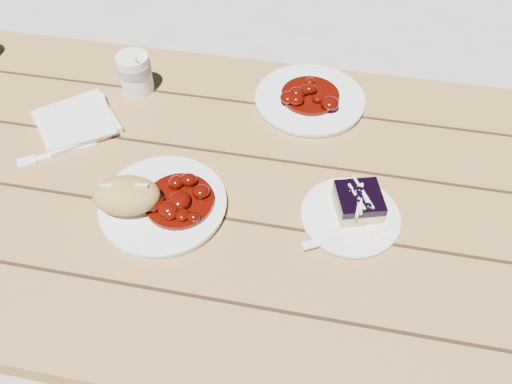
% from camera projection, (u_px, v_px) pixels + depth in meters
% --- Properties ---
extents(ground, '(60.00, 60.00, 0.00)m').
position_uv_depth(ground, '(254.00, 347.00, 1.52)').
color(ground, '#B0AA9F').
rests_on(ground, ground).
extents(picnic_table, '(2.00, 1.55, 0.75)m').
position_uv_depth(picnic_table, '(253.00, 237.00, 1.07)').
color(picnic_table, brown).
rests_on(picnic_table, ground).
extents(main_plate, '(0.22, 0.22, 0.02)m').
position_uv_depth(main_plate, '(163.00, 205.00, 0.91)').
color(main_plate, white).
rests_on(main_plate, picnic_table).
extents(goulash_stew, '(0.13, 0.13, 0.04)m').
position_uv_depth(goulash_stew, '(178.00, 195.00, 0.88)').
color(goulash_stew, '#490802').
rests_on(goulash_stew, main_plate).
extents(bread_roll, '(0.13, 0.10, 0.06)m').
position_uv_depth(bread_roll, '(126.00, 196.00, 0.87)').
color(bread_roll, '#B48F45').
rests_on(bread_roll, main_plate).
extents(dessert_plate, '(0.17, 0.17, 0.01)m').
position_uv_depth(dessert_plate, '(350.00, 217.00, 0.89)').
color(dessert_plate, white).
rests_on(dessert_plate, picnic_table).
extents(blueberry_cake, '(0.10, 0.10, 0.05)m').
position_uv_depth(blueberry_cake, '(358.00, 202.00, 0.88)').
color(blueberry_cake, '#E2C27B').
rests_on(blueberry_cake, dessert_plate).
extents(fork_dessert, '(0.15, 0.10, 0.00)m').
position_uv_depth(fork_dessert, '(337.00, 238.00, 0.85)').
color(fork_dessert, white).
rests_on(fork_dessert, dessert_plate).
extents(coffee_cup, '(0.07, 0.07, 0.09)m').
position_uv_depth(coffee_cup, '(135.00, 73.00, 1.10)').
color(coffee_cup, white).
rests_on(coffee_cup, picnic_table).
extents(napkin_stack, '(0.21, 0.21, 0.01)m').
position_uv_depth(napkin_stack, '(77.00, 122.00, 1.05)').
color(napkin_stack, white).
rests_on(napkin_stack, picnic_table).
extents(fork_table, '(0.15, 0.11, 0.00)m').
position_uv_depth(fork_table, '(65.00, 151.00, 1.00)').
color(fork_table, white).
rests_on(fork_table, picnic_table).
extents(second_plate, '(0.23, 0.23, 0.02)m').
position_uv_depth(second_plate, '(310.00, 100.00, 1.09)').
color(second_plate, white).
rests_on(second_plate, picnic_table).
extents(second_stew, '(0.13, 0.13, 0.04)m').
position_uv_depth(second_stew, '(311.00, 90.00, 1.07)').
color(second_stew, '#490802').
rests_on(second_stew, second_plate).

